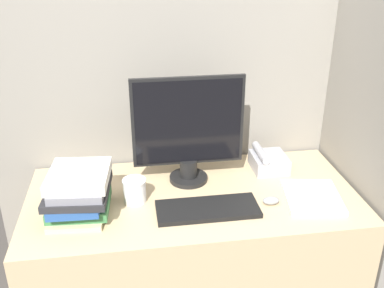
# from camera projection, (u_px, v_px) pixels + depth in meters

# --- Properties ---
(cubicle_panel_rear) EXTENTS (1.81, 0.04, 1.69)m
(cubicle_panel_rear) POSITION_uv_depth(u_px,v_px,m) (181.00, 144.00, 2.24)
(cubicle_panel_rear) COLOR gray
(cubicle_panel_rear) RESTS_ON ground_plane
(cubicle_panel_right) EXTENTS (0.04, 0.74, 1.69)m
(cubicle_panel_right) POSITION_uv_depth(u_px,v_px,m) (354.00, 165.00, 2.03)
(cubicle_panel_right) COLOR gray
(cubicle_panel_right) RESTS_ON ground_plane
(desk) EXTENTS (1.41, 0.68, 0.78)m
(desk) POSITION_uv_depth(u_px,v_px,m) (193.00, 266.00, 2.09)
(desk) COLOR tan
(desk) RESTS_ON ground_plane
(monitor) EXTENTS (0.49, 0.17, 0.49)m
(monitor) POSITION_uv_depth(u_px,v_px,m) (189.00, 132.00, 1.95)
(monitor) COLOR black
(monitor) RESTS_ON desk
(keyboard) EXTENTS (0.41, 0.17, 0.02)m
(keyboard) POSITION_uv_depth(u_px,v_px,m) (208.00, 209.00, 1.81)
(keyboard) COLOR black
(keyboard) RESTS_ON desk
(mouse) EXTENTS (0.07, 0.05, 0.03)m
(mouse) POSITION_uv_depth(u_px,v_px,m) (271.00, 200.00, 1.86)
(mouse) COLOR gray
(mouse) RESTS_ON desk
(coffee_cup) EXTENTS (0.10, 0.10, 0.10)m
(coffee_cup) POSITION_uv_depth(u_px,v_px,m) (135.00, 191.00, 1.86)
(coffee_cup) COLOR white
(coffee_cup) RESTS_ON desk
(book_stack) EXTENTS (0.27, 0.30, 0.19)m
(book_stack) POSITION_uv_depth(u_px,v_px,m) (79.00, 193.00, 1.76)
(book_stack) COLOR #C6B78C
(book_stack) RESTS_ON desk
(desk_telephone) EXTENTS (0.16, 0.18, 0.11)m
(desk_telephone) POSITION_uv_depth(u_px,v_px,m) (268.00, 161.00, 2.12)
(desk_telephone) COLOR #99999E
(desk_telephone) RESTS_ON desk
(paper_pile) EXTENTS (0.27, 0.30, 0.02)m
(paper_pile) POSITION_uv_depth(u_px,v_px,m) (312.00, 197.00, 1.89)
(paper_pile) COLOR white
(paper_pile) RESTS_ON desk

